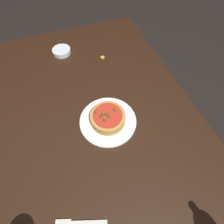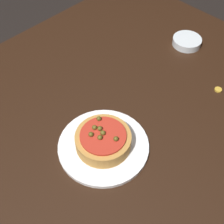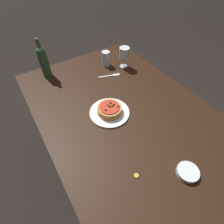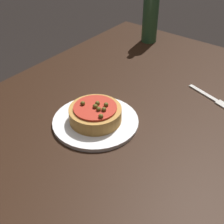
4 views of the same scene
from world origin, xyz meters
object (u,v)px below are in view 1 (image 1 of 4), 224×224
Objects in this scene: dinner_plate at (108,121)px; bottle_cap at (103,57)px; dining_table at (89,133)px; fork at (78,223)px; side_bowl at (62,51)px; pizza at (108,118)px.

bottle_cap is at bearing -14.71° from dinner_plate.
fork is at bearing 159.59° from dining_table.
dinner_plate is at bearing -105.63° from fork.
dining_table is 8.88× the size of fork.
side_bowl is 0.25m from bottle_cap.
fork is at bearing 146.41° from dinner_plate.
pizza is at bearing 165.27° from bottle_cap.
bottle_cap is (-0.13, -0.22, -0.01)m from side_bowl.
pizza is 0.44m from bottle_cap.
fork is at bearing 156.20° from bottle_cap.
dinner_plate is 0.44m from bottle_cap.
pizza reaches higher than dinner_plate.
dining_table is at bearing 153.42° from bottle_cap.
dinner_plate is 0.03m from pizza.
fork is at bearing 146.44° from pizza.
side_bowl is (0.54, 0.01, 0.09)m from dining_table.
dining_table is 9.84× the size of pizza.
dining_table is 0.54m from side_bowl.
fork is (-0.89, 0.12, -0.01)m from side_bowl.
pizza is (0.00, 0.00, 0.03)m from dinner_plate.
dinner_plate is at bearing 165.29° from bottle_cap.
side_bowl is at bearing 11.07° from pizza.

